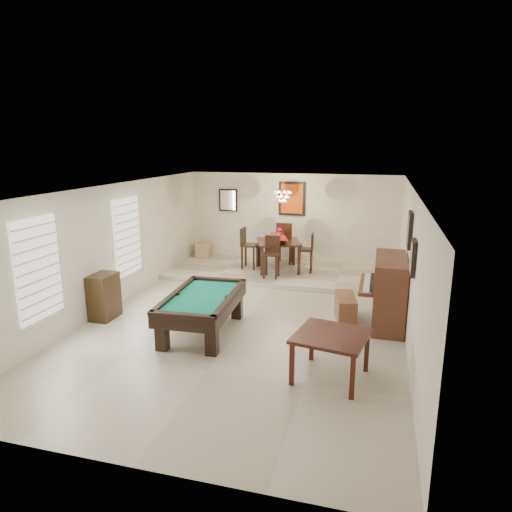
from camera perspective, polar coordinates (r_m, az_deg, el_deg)
The scene contains 26 objects.
ground_plane at distance 9.24m, azimuth -0.99°, elevation -7.86°, with size 6.00×9.00×0.02m, color beige.
wall_back at distance 13.14m, azimuth 4.50°, elevation 4.57°, with size 6.00×0.04×2.60m, color silver.
wall_front at distance 4.93m, azimuth -16.18°, elevation -12.11°, with size 6.00×0.04×2.60m, color silver.
wall_left at distance 10.08m, azimuth -17.62°, elevation 1.11°, with size 0.04×9.00×2.60m, color silver.
wall_right at distance 8.53m, azimuth 18.72°, elevation -1.23°, with size 0.04×9.00×2.60m, color silver.
ceiling at distance 8.63m, azimuth -1.06°, elevation 8.46°, with size 6.00×9.00×0.04m, color white.
dining_step at distance 12.21m, azimuth 3.28°, elevation -2.09°, with size 6.00×2.50×0.12m, color beige.
window_left_front at distance 8.34m, azimuth -25.61°, elevation -1.49°, with size 0.06×1.00×1.70m, color white.
window_left_rear at distance 10.54m, azimuth -15.78°, elevation 2.34°, with size 0.06×1.00×1.70m, color white.
pool_table at distance 8.52m, azimuth -6.69°, elevation -7.28°, with size 1.15×2.11×0.70m, color black, non-canonical shape.
square_table at distance 7.01m, azimuth 9.30°, elevation -12.24°, with size 1.01×1.01×0.70m, color #34130D, non-canonical shape.
upright_piano at distance 9.11m, azimuth 15.34°, elevation -4.20°, with size 0.89×1.59×1.33m, color #5B2E1D, non-canonical shape.
piano_bench at distance 9.24m, azimuth 11.10°, elevation -6.41°, with size 0.35×0.91×0.50m, color brown.
apothecary_chest at distance 9.60m, azimuth -18.46°, elevation -4.81°, with size 0.41×0.61×0.91m, color black.
dining_table at distance 12.12m, azimuth 2.82°, elevation 0.32°, with size 1.10×1.10×0.91m, color black, non-canonical shape.
flower_vase at distance 12.00m, azimuth 2.85°, elevation 3.01°, with size 0.14×0.14×0.24m, color #A70E1B, non-canonical shape.
dining_chair_south at distance 11.43m, azimuth 1.92°, elevation -0.16°, with size 0.39×0.39×1.05m, color black, non-canonical shape.
dining_chair_north at distance 12.83m, azimuth 3.66°, elevation 1.67°, with size 0.44×0.44×1.18m, color black, non-canonical shape.
dining_chair_west at distance 12.28m, azimuth -0.81°, elevation 0.98°, with size 0.41×0.41×1.10m, color black, non-canonical shape.
dining_chair_east at distance 12.00m, azimuth 6.20°, elevation 0.43°, with size 0.39×0.39×1.04m, color black, non-canonical shape.
corner_bench at distance 13.73m, azimuth -6.60°, elevation 0.82°, with size 0.38×0.48×0.43m, color tan.
chandelier at distance 11.76m, azimuth 3.37°, elevation 7.92°, with size 0.44×0.44×0.60m, color #FFE5B2, non-canonical shape.
back_painting at distance 13.02m, azimuth 4.51°, elevation 7.15°, with size 0.75×0.06×0.95m, color #D84C14.
back_mirror at distance 13.51m, azimuth -3.49°, elevation 6.99°, with size 0.55×0.06×0.65m, color white.
right_picture_upper at distance 8.69m, azimuth 18.66°, elevation 3.11°, with size 0.06×0.55×0.65m, color slate.
right_picture_lower at distance 7.46m, azimuth 19.04°, elevation -0.18°, with size 0.06×0.45×0.55m, color gray.
Camera 1 is at (2.41, -8.24, 3.41)m, focal length 32.00 mm.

